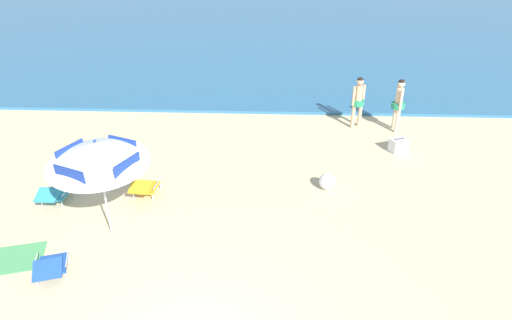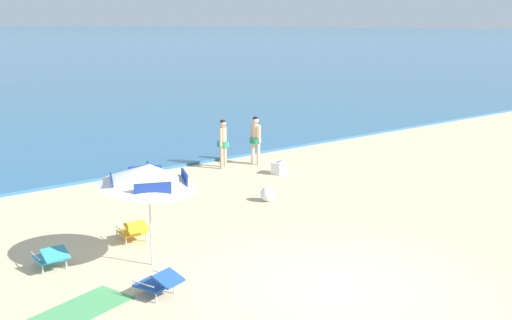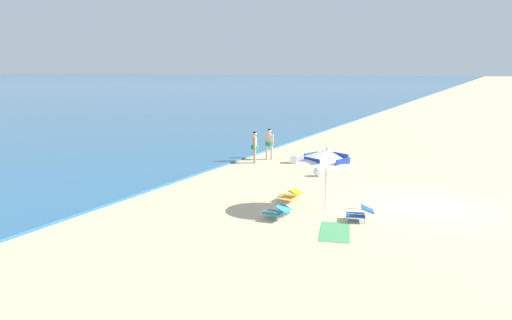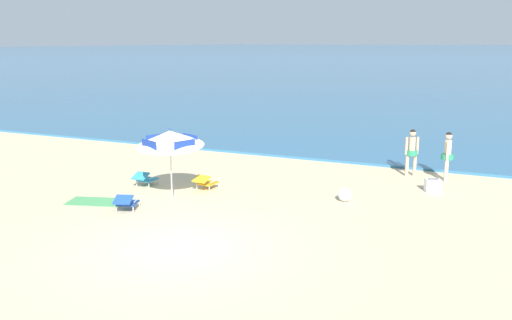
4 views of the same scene
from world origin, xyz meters
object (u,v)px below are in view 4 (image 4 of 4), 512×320
at_px(lounge_chair_facing_sea, 126,202).
at_px(person_standing_near_shore, 412,149).
at_px(lounge_chair_under_umbrella, 145,178).
at_px(beach_umbrella_striped_main, 170,138).
at_px(person_standing_beside, 448,153).
at_px(beach_towel, 98,202).
at_px(cooler_box, 433,185).
at_px(lounge_chair_beside_umbrella, 206,182).
at_px(beach_ball, 345,195).

relative_size(lounge_chair_facing_sea, person_standing_near_shore, 0.58).
distance_m(lounge_chair_under_umbrella, person_standing_near_shore, 9.45).
bearing_deg(beach_umbrella_striped_main, person_standing_beside, 38.52).
distance_m(person_standing_beside, beach_towel, 11.75).
bearing_deg(lounge_chair_under_umbrella, lounge_chair_facing_sea, -65.96).
bearing_deg(cooler_box, beach_umbrella_striped_main, -148.84).
bearing_deg(lounge_chair_under_umbrella, person_standing_near_shore, 32.75).
relative_size(person_standing_near_shore, cooler_box, 2.88).
bearing_deg(beach_towel, lounge_chair_under_umbrella, 82.83).
bearing_deg(person_standing_near_shore, cooler_box, -62.10).
xyz_separation_m(lounge_chair_under_umbrella, beach_towel, (-0.26, -2.09, -0.27)).
relative_size(beach_umbrella_striped_main, lounge_chair_beside_umbrella, 2.79).
distance_m(person_standing_beside, cooler_box, 1.79).
distance_m(beach_umbrella_striped_main, lounge_chair_facing_sea, 2.28).
bearing_deg(lounge_chair_under_umbrella, lounge_chair_beside_umbrella, 11.73).
height_order(lounge_chair_beside_umbrella, cooler_box, lounge_chair_beside_umbrella).
relative_size(lounge_chair_under_umbrella, cooler_box, 1.49).
height_order(lounge_chair_under_umbrella, lounge_chair_facing_sea, lounge_chair_under_umbrella).
bearing_deg(lounge_chair_beside_umbrella, cooler_box, 22.58).
distance_m(lounge_chair_facing_sea, beach_towel, 1.45).
bearing_deg(beach_ball, lounge_chair_under_umbrella, -171.21).
height_order(beach_umbrella_striped_main, person_standing_near_shore, beach_umbrella_striped_main).
relative_size(beach_ball, beach_towel, 0.23).
relative_size(lounge_chair_under_umbrella, lounge_chair_facing_sea, 0.89).
xyz_separation_m(lounge_chair_under_umbrella, lounge_chair_facing_sea, (1.11, -2.48, 0.00)).
bearing_deg(person_standing_near_shore, lounge_chair_beside_umbrella, -141.42).
relative_size(beach_umbrella_striped_main, beach_ball, 6.04).
xyz_separation_m(person_standing_near_shore, beach_towel, (-8.19, -7.19, -0.98)).
height_order(lounge_chair_facing_sea, person_standing_near_shore, person_standing_near_shore).
bearing_deg(beach_ball, person_standing_beside, 56.04).
distance_m(lounge_chair_facing_sea, beach_ball, 6.50).
bearing_deg(beach_towel, person_standing_beside, 36.38).
bearing_deg(person_standing_near_shore, lounge_chair_under_umbrella, -147.25).
height_order(lounge_chair_under_umbrella, cooler_box, lounge_chair_under_umbrella).
distance_m(lounge_chair_beside_umbrella, beach_ball, 4.55).
xyz_separation_m(lounge_chair_under_umbrella, person_standing_beside, (9.16, 4.85, 0.72)).
xyz_separation_m(person_standing_near_shore, cooler_box, (0.97, -1.83, -0.78)).
xyz_separation_m(lounge_chair_under_umbrella, lounge_chair_beside_umbrella, (2.07, 0.43, 0.00)).
bearing_deg(lounge_chair_under_umbrella, beach_ball, 8.79).
bearing_deg(lounge_chair_beside_umbrella, beach_towel, -132.78).
xyz_separation_m(beach_umbrella_striped_main, cooler_box, (7.16, 4.33, -1.74)).
bearing_deg(cooler_box, person_standing_near_shore, 117.90).
height_order(lounge_chair_under_umbrella, person_standing_near_shore, person_standing_near_shore).
bearing_deg(cooler_box, beach_towel, -149.65).
bearing_deg(person_standing_beside, beach_towel, -143.62).
height_order(lounge_chair_under_umbrella, beach_towel, lounge_chair_under_umbrella).
bearing_deg(person_standing_beside, lounge_chair_under_umbrella, -152.11).
xyz_separation_m(lounge_chair_beside_umbrella, beach_ball, (4.51, 0.59, -0.07)).
bearing_deg(lounge_chair_beside_umbrella, person_standing_near_shore, 38.58).
relative_size(beach_umbrella_striped_main, person_standing_beside, 1.48).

